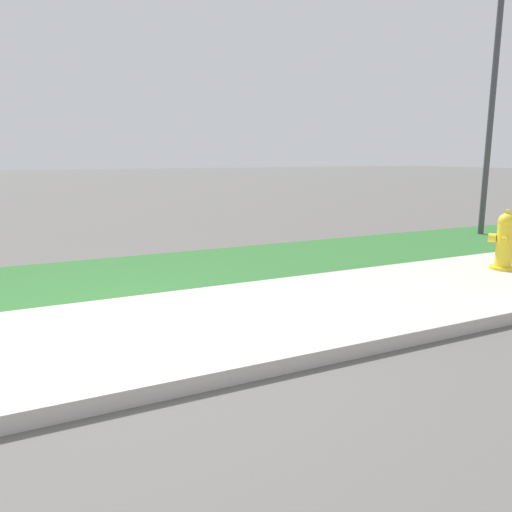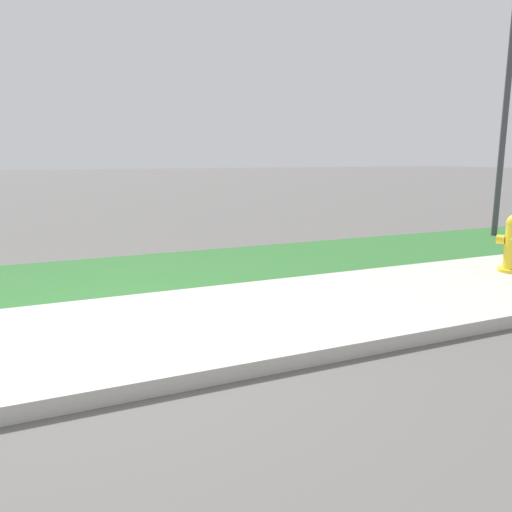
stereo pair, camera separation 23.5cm
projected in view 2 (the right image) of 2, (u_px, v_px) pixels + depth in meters
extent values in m
plane|color=#5B5956|center=(110.00, 334.00, 4.32)|extent=(120.00, 120.00, 0.00)
cube|color=#BCB7AD|center=(110.00, 333.00, 4.32)|extent=(18.00, 2.31, 0.01)
cube|color=#2D662D|center=(85.00, 276.00, 6.38)|extent=(18.00, 2.29, 0.01)
cube|color=#BCB7AD|center=(137.00, 386.00, 3.20)|extent=(18.00, 0.16, 0.12)
cylinder|color=yellow|center=(511.00, 270.00, 6.62)|extent=(0.33, 0.33, 0.05)
cylinder|color=yellow|center=(501.00, 239.00, 6.62)|extent=(0.16, 0.15, 0.12)
cylinder|color=#3D3D42|center=(505.00, 118.00, 9.27)|extent=(0.11, 0.11, 4.43)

